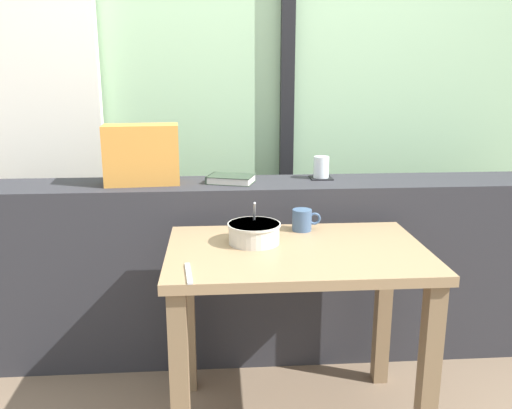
{
  "coord_description": "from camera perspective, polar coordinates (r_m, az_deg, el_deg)",
  "views": [
    {
      "loc": [
        -0.19,
        -1.8,
        1.33
      ],
      "look_at": [
        -0.03,
        0.33,
        0.78
      ],
      "focal_mm": 37.94,
      "sensor_mm": 36.0,
      "label": 1
    }
  ],
  "objects": [
    {
      "name": "soup_bowl",
      "position": [
        1.97,
        -0.2,
        -3.01
      ],
      "size": [
        0.19,
        0.19,
        0.16
      ],
      "color": "beige",
      "rests_on": "breakfast_table"
    },
    {
      "name": "throw_pillow",
      "position": [
        2.41,
        -11.97,
        5.16
      ],
      "size": [
        0.33,
        0.16,
        0.26
      ],
      "primitive_type": "cube",
      "rotation": [
        0.0,
        0.0,
        0.08
      ],
      "color": "#D18938",
      "rests_on": "dark_console_ledge"
    },
    {
      "name": "breakfast_table",
      "position": [
        1.98,
        4.28,
        -8.32
      ],
      "size": [
        0.92,
        0.6,
        0.7
      ],
      "color": "#826849",
      "rests_on": "ground"
    },
    {
      "name": "ceramic_mug",
      "position": [
        2.13,
        4.93,
        -1.63
      ],
      "size": [
        0.11,
        0.08,
        0.08
      ],
      "color": "#3D567A",
      "rests_on": "breakfast_table"
    },
    {
      "name": "outdoor_backdrop",
      "position": [
        2.94,
        -0.55,
        15.74
      ],
      "size": [
        4.8,
        0.08,
        2.8
      ],
      "primitive_type": "cube",
      "color": "#9EC699",
      "rests_on": "ground"
    },
    {
      "name": "fork_utensil",
      "position": [
        1.71,
        -7.12,
        -7.2
      ],
      "size": [
        0.03,
        0.17,
        0.01
      ],
      "primitive_type": "cube",
      "rotation": [
        0.0,
        0.0,
        0.1
      ],
      "color": "silver",
      "rests_on": "breakfast_table"
    },
    {
      "name": "window_divider_post",
      "position": [
        2.89,
        3.34,
        13.76
      ],
      "size": [
        0.07,
        0.05,
        2.6
      ],
      "primitive_type": "cube",
      "color": "black",
      "rests_on": "ground"
    },
    {
      "name": "dark_console_ledge",
      "position": [
        2.53,
        0.36,
        -6.82
      ],
      "size": [
        2.8,
        0.32,
        0.83
      ],
      "primitive_type": "cube",
      "color": "#2D2D33",
      "rests_on": "ground"
    },
    {
      "name": "coaster_square",
      "position": [
        2.51,
        6.86,
        2.8
      ],
      "size": [
        0.1,
        0.1,
        0.0
      ],
      "primitive_type": "cube",
      "color": "black",
      "rests_on": "dark_console_ledge"
    },
    {
      "name": "juice_glass",
      "position": [
        2.5,
        6.89,
        3.84
      ],
      "size": [
        0.07,
        0.07,
        0.1
      ],
      "color": "white",
      "rests_on": "coaster_square"
    },
    {
      "name": "closed_book",
      "position": [
        2.4,
        -2.7,
        2.7
      ],
      "size": [
        0.23,
        0.19,
        0.03
      ],
      "color": "#334233",
      "rests_on": "dark_console_ledge"
    },
    {
      "name": "curtain_left_panel",
      "position": [
        2.96,
        -21.58,
        11.85
      ],
      "size": [
        0.56,
        0.06,
        2.5
      ],
      "primitive_type": "cube",
      "color": "silver",
      "rests_on": "ground"
    }
  ]
}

